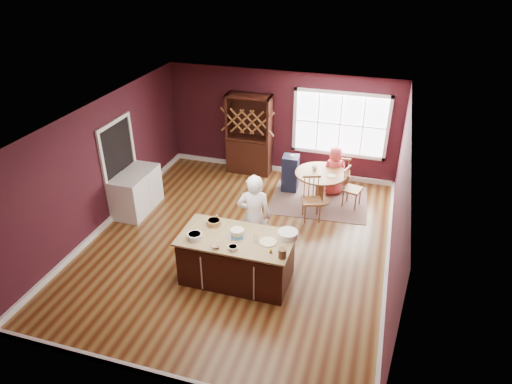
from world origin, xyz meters
TOP-DOWN VIEW (x-y plane):
  - room_shell at (0.00, 0.00)m, footprint 7.00×7.00m
  - window at (1.50, 3.47)m, footprint 2.36×0.10m
  - doorway at (-2.97, 0.60)m, footprint 0.08×1.26m
  - kitchen_island at (0.34, -1.08)m, footprint 2.01×1.05m
  - dining_table at (1.29, 2.19)m, footprint 1.20×1.20m
  - baker at (0.44, -0.32)m, footprint 0.73×0.56m
  - layer_cake at (0.34, -1.04)m, footprint 0.33×0.33m
  - bowl_blue at (-0.34, -1.32)m, footprint 0.27×0.27m
  - bowl_yellow at (-0.18, -0.81)m, footprint 0.26×0.26m
  - bowl_pink at (0.11, -1.48)m, footprint 0.16×0.16m
  - bowl_olive at (0.40, -1.43)m, footprint 0.17×0.17m
  - drinking_glass at (0.71, -1.12)m, footprint 0.08×0.08m
  - dinner_plate at (0.92, -1.07)m, footprint 0.30×0.30m
  - white_tub at (1.21, -0.82)m, footprint 0.35×0.35m
  - stoneware_crock at (1.25, -1.40)m, footprint 0.14×0.14m
  - toy_figurine at (1.04, -1.34)m, footprint 0.05×0.05m
  - rug at (1.29, 2.19)m, footprint 2.37×1.90m
  - chair_east at (2.05, 2.18)m, footprint 0.47×0.48m
  - chair_south at (1.25, 1.33)m, footprint 0.54×0.52m
  - chair_north at (1.71, 2.96)m, footprint 0.41×0.39m
  - seated_woman at (1.54, 2.67)m, footprint 0.71×0.61m
  - high_chair at (0.49, 2.54)m, footprint 0.41×0.41m
  - toddler at (0.54, 2.54)m, footprint 0.18×0.14m
  - table_plate at (1.55, 2.09)m, footprint 0.19×0.19m
  - table_cup at (1.11, 2.32)m, footprint 0.15×0.15m
  - hutch at (-0.77, 3.22)m, footprint 1.15×0.48m
  - washer at (-2.64, 0.28)m, footprint 0.65×0.63m
  - dryer at (-2.64, 0.92)m, footprint 0.64×0.62m

SIDE VIEW (x-z plane):
  - rug at x=1.29m, z-range 0.00..0.01m
  - kitchen_island at x=0.34m, z-range -0.02..0.90m
  - chair_north at x=1.71m, z-range 0.00..0.92m
  - dryer at x=-2.64m, z-range 0.00..0.93m
  - washer at x=-2.64m, z-range 0.00..0.94m
  - high_chair at x=0.49m, z-range 0.00..0.95m
  - chair_east at x=2.05m, z-range 0.00..0.96m
  - chair_south at x=1.25m, z-range 0.00..1.01m
  - dining_table at x=1.29m, z-range 0.16..0.91m
  - seated_woman at x=1.54m, z-range 0.00..1.23m
  - table_plate at x=1.55m, z-range 0.75..0.76m
  - table_cup at x=1.11m, z-range 0.75..0.84m
  - toddler at x=0.54m, z-range 0.68..0.94m
  - baker at x=0.44m, z-range 0.00..1.79m
  - dinner_plate at x=0.92m, z-range 0.92..0.94m
  - bowl_pink at x=0.11m, z-range 0.92..0.98m
  - bowl_olive at x=0.40m, z-range 0.92..0.98m
  - toy_figurine at x=1.04m, z-range 0.92..1.00m
  - bowl_yellow at x=-0.18m, z-range 0.92..1.02m
  - bowl_blue at x=-0.34m, z-range 0.92..1.02m
  - white_tub at x=1.21m, z-range 0.92..1.04m
  - layer_cake at x=0.34m, z-range 0.92..1.05m
  - drinking_glass at x=0.71m, z-range 0.92..1.08m
  - stoneware_crock at x=1.25m, z-range 0.92..1.08m
  - doorway at x=-2.97m, z-range -0.04..2.09m
  - hutch at x=-0.77m, z-range 0.00..2.11m
  - room_shell at x=0.00m, z-range -2.15..4.85m
  - window at x=1.50m, z-range 0.67..2.33m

